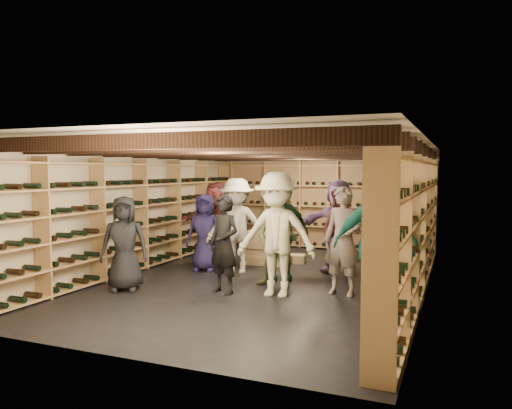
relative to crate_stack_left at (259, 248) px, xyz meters
The scene contains 23 objects.
ground 1.47m from the crate_stack_left, 65.09° to the right, with size 8.00×8.00×0.00m, color black.
walls 1.67m from the crate_stack_left, 65.09° to the right, with size 5.52×8.02×2.40m.
ceiling 2.51m from the crate_stack_left, 65.09° to the right, with size 5.50×8.00×0.01m, color beige.
ceiling_joists 2.40m from the crate_stack_left, 65.09° to the right, with size 5.40×7.12×0.18m.
wine_rack_left 2.47m from the crate_stack_left, 146.53° to the right, with size 0.32×7.50×2.15m.
wine_rack_right 3.51m from the crate_stack_left, 22.27° to the right, with size 0.32×7.50×2.15m.
wine_rack_back 2.70m from the crate_stack_left, 76.58° to the left, with size 4.70×0.30×2.15m.
crate_stack_left is the anchor object (origin of this frame).
crate_stack_right 0.43m from the crate_stack_left, ahead, with size 0.53×0.38×0.34m.
crate_loose 0.78m from the crate_stack_left, 34.85° to the left, with size 0.50×0.33×0.17m, color tan.
person_0 3.15m from the crate_stack_left, 112.05° to the right, with size 0.75×0.49×1.53m, color black.
person_1 2.51m from the crate_stack_left, 80.92° to the right, with size 0.57×0.37×1.56m, color black.
person_2 2.11m from the crate_stack_left, 59.55° to the right, with size 0.76×0.60×1.57m, color #525D35.
person_3 2.67m from the crate_stack_left, 62.06° to the right, with size 1.24×0.71×1.91m, color beige.
person_4 3.97m from the crate_stack_left, 44.75° to the right, with size 1.11×0.46×1.89m, color #186C61.
person_5 1.02m from the crate_stack_left, 161.31° to the right, with size 1.58×0.50×1.71m, color maroon.
person_6 1.28m from the crate_stack_left, 126.61° to the right, with size 0.73×0.47×1.49m, color #211D4B.
person_7 2.88m from the crate_stack_left, 40.58° to the right, with size 0.62×0.41×1.70m, color gray.
person_8 1.98m from the crate_stack_left, 17.09° to the right, with size 0.79×0.61×1.62m, color #3F1A19.
person_9 1.11m from the crate_stack_left, 93.51° to the right, with size 1.16×0.66×1.79m, color #B5AFA6.
person_10 1.58m from the crate_stack_left, 53.60° to the right, with size 1.00×0.42×1.71m, color #264C29.
person_11 1.75m from the crate_stack_left, ahead, with size 1.64×0.52×1.77m, color #876198.
person_12 2.61m from the crate_stack_left, ahead, with size 0.84×0.55×1.73m, color #323237.
Camera 1 is at (3.20, -8.15, 1.95)m, focal length 35.00 mm.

